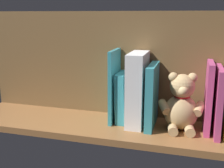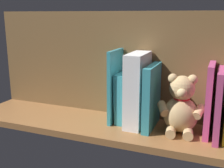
{
  "view_description": "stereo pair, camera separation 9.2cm",
  "coord_description": "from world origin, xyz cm",
  "views": [
    {
      "loc": [
        -24.49,
        86.33,
        35.95
      ],
      "look_at": [
        0.0,
        0.0,
        13.75
      ],
      "focal_mm": 45.02,
      "sensor_mm": 36.0,
      "label": 1
    },
    {
      "loc": [
        -33.23,
        83.36,
        35.95
      ],
      "look_at": [
        0.0,
        0.0,
        13.75
      ],
      "focal_mm": 45.02,
      "sensor_mm": 36.0,
      "label": 2
    }
  ],
  "objects": [
    {
      "name": "teddy_bear",
      "position": [
        -22.54,
        -1.12,
        8.17
      ],
      "size": [
        14.96,
        12.73,
        18.56
      ],
      "rotation": [
        0.0,
        0.0,
        0.12
      ],
      "color": "tan",
      "rests_on": "ground_plane"
    },
    {
      "name": "book_4",
      "position": [
        -33.25,
        -1.45,
        10.35
      ],
      "size": [
        1.98,
        15.74,
        20.72
      ],
      "primitive_type": "cube",
      "rotation": [
        0.0,
        0.01,
        0.0
      ],
      "color": "#B23F72",
      "rests_on": "ground_plane"
    },
    {
      "name": "book_8",
      "position": [
        0.34,
        -3.13,
        12.33
      ],
      "size": [
        1.21,
        12.37,
        24.66
      ],
      "primitive_type": "cube",
      "color": "teal",
      "rests_on": "ground_plane"
    },
    {
      "name": "book_7",
      "position": [
        -2.86,
        -3.71,
        8.47
      ],
      "size": [
        3.77,
        11.2,
        17.03
      ],
      "primitive_type": "cube",
      "rotation": [
        0.0,
        0.03,
        0.0
      ],
      "color": "teal",
      "rests_on": "ground_plane"
    },
    {
      "name": "dictionary_thick_white",
      "position": [
        -8.17,
        -2.03,
        12.06
      ],
      "size": [
        5.44,
        14.38,
        24.13
      ],
      "primitive_type": "cube",
      "color": "white",
      "rests_on": "ground_plane"
    },
    {
      "name": "book_6",
      "position": [
        -13.11,
        -1.65,
        10.32
      ],
      "size": [
        2.46,
        15.33,
        20.65
      ],
      "primitive_type": "cube",
      "color": "teal",
      "rests_on": "ground_plane"
    },
    {
      "name": "ground_plane",
      "position": [
        0.0,
        0.0,
        -1.1
      ],
      "size": [
        102.64,
        25.43,
        2.2
      ],
      "primitive_type": "cube",
      "color": "brown"
    },
    {
      "name": "shelf_back_panel",
      "position": [
        0.0,
        -10.47,
        18.6
      ],
      "size": [
        102.64,
        1.5,
        37.21
      ],
      "primitive_type": "cube",
      "color": "brown",
      "rests_on": "ground_plane"
    },
    {
      "name": "book_5",
      "position": [
        -30.52,
        -2.74,
        11.01
      ],
      "size": [
        1.73,
        13.15,
        22.03
      ],
      "primitive_type": "cube",
      "color": "#B23F72",
      "rests_on": "ground_plane"
    }
  ]
}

